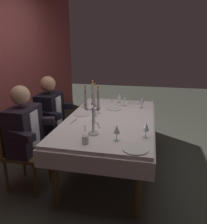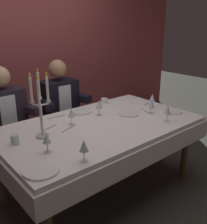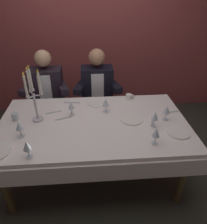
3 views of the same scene
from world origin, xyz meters
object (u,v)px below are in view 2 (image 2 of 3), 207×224
Objects in this scene: dinner_plate_1 at (41,170)px; dining_table at (100,135)px; wine_glass_0 at (84,146)px; wine_glass_1 at (71,113)px; wine_glass_3 at (47,138)px; wine_glass_5 at (151,103)px; wine_glass_6 at (168,110)px; seated_diner_0 at (4,114)px; seated_diner_1 at (59,102)px; candelabra at (40,108)px; wine_glass_4 at (152,98)px; dinner_plate_3 at (81,111)px; wine_glass_2 at (99,104)px; water_tumbler_0 at (15,139)px; dinner_plate_0 at (128,113)px; dinner_plate_2 at (172,112)px; coffee_cup_0 at (104,101)px.

dining_table is at bearing 25.13° from dinner_plate_1.
wine_glass_0 and wine_glass_1 have the same top height.
wine_glass_3 is at bearing 51.72° from dinner_plate_1.
wine_glass_5 is (1.25, 0.07, 0.00)m from wine_glass_3.
seated_diner_0 is (-1.11, 1.26, -0.12)m from wine_glass_6.
dining_table is 11.83× the size of wine_glass_6.
dinner_plate_1 is 1.44m from wine_glass_5.
candelabra is at bearing -128.77° from seated_diner_1.
dinner_plate_3 is at bearing 149.08° from wine_glass_4.
wine_glass_2 is 0.94m from water_tumbler_0.
dinner_plate_1 is 1.49× the size of wine_glass_2.
seated_diner_1 reaches higher than dinner_plate_1.
seated_diner_1 is (0.67, 0.00, 0.00)m from seated_diner_0.
water_tumbler_0 is (-1.53, 0.11, -0.08)m from wine_glass_4.
wine_glass_6 is (0.38, -0.56, -0.00)m from wine_glass_2.
wine_glass_4 is at bearing 59.61° from wine_glass_6.
dinner_plate_0 is 1.08× the size of dinner_plate_2.
wine_glass_5 is 0.13× the size of seated_diner_0.
wine_glass_1 and wine_glass_4 have the same top height.
dinner_plate_3 is at bearing -37.12° from seated_diner_0.
wine_glass_3 and wine_glass_5 have the same top height.
dining_table is 0.66m from coffee_cup_0.
wine_glass_5 is 0.27m from wine_glass_6.
dining_table is 7.96× the size of dinner_plate_1.
candelabra is at bearing 176.04° from dinner_plate_0.
wine_glass_5 reaches higher than dinner_plate_1.
coffee_cup_0 is (-0.14, 0.58, -0.09)m from wine_glass_5.
wine_glass_1 reaches higher than dinner_plate_3.
candelabra reaches higher than seated_diner_1.
dinner_plate_1 and dinner_plate_2 have the same top height.
wine_glass_1 and wine_glass_5 have the same top height.
dinner_plate_3 is at bearing -169.94° from coffee_cup_0.
wine_glass_2 reaches higher than coffee_cup_0.
dinner_plate_1 is 1.61m from wine_glass_4.
candelabra is at bearing 157.10° from wine_glass_6.
wine_glass_5 is at bearing -63.28° from seated_diner_1.
wine_glass_4 is 0.13× the size of seated_diner_1.
dinner_plate_0 is 1.40× the size of wine_glass_6.
wine_glass_6 is at bearing -103.95° from wine_glass_5.
wine_glass_5 is at bearing -34.20° from dinner_plate_0.
dinner_plate_0 reaches higher than dining_table.
wine_glass_3 is 1.25m from wine_glass_5.
wine_glass_2 is at bearing 53.08° from dining_table.
dinner_plate_1 is at bearing -161.75° from dinner_plate_0.
dinner_plate_1 is 1.35m from wine_glass_6.
wine_glass_3 is at bearing -141.15° from dinner_plate_3.
seated_diner_1 is (0.08, 0.89, 0.11)m from dining_table.
candelabra is 2.53× the size of dinner_plate_0.
wine_glass_0 is 1.35m from wine_glass_4.
seated_diner_0 is (0.20, 0.78, -0.04)m from water_tumbler_0.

